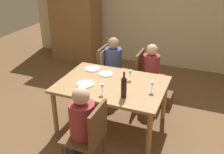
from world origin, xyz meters
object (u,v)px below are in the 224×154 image
wine_bottle_tall_green (124,86)px  dinner_plate_host (106,74)px  person_man_guest (152,70)px  wine_glass_centre (102,87)px  chair_far_left (107,64)px  wine_glass_near_right (152,85)px  chair_far_right (145,74)px  dining_table (112,88)px  handbag (168,99)px  person_man_bearded (80,123)px  wine_glass_near_left (130,73)px  armoire_cabinet (75,15)px  chair_near (89,134)px  dinner_plate_guest_right (92,69)px  person_woman_host (115,63)px  dinner_plate_guest_left (85,84)px

wine_bottle_tall_green → dinner_plate_host: 0.76m
person_man_guest → wine_glass_centre: size_ratio=7.28×
chair_far_left → wine_glass_near_right: 1.46m
wine_bottle_tall_green → wine_glass_near_right: size_ratio=2.42×
chair_far_left → dinner_plate_host: size_ratio=3.90×
chair_far_right → dinner_plate_host: bearing=-34.2°
dining_table → dinner_plate_host: 0.34m
person_man_guest → wine_glass_near_right: person_man_guest is taller
dining_table → handbag: size_ratio=5.50×
person_man_bearded → wine_glass_near_left: (0.23, 1.15, 0.20)m
armoire_cabinet → handbag: size_ratio=7.79×
chair_far_left → wine_glass_near_right: bearing=47.9°
wine_glass_centre → person_man_bearded: bearing=-91.8°
chair_near → dinner_plate_host: chair_near is taller
wine_bottle_tall_green → person_man_bearded: bearing=-116.9°
person_man_bearded → dinner_plate_host: bearing=8.5°
person_man_bearded → wine_glass_near_left: person_man_bearded is taller
person_man_bearded → dinner_plate_guest_right: 1.36m
armoire_cabinet → dinner_plate_guest_right: size_ratio=8.53×
chair_far_left → chair_far_right: bearing=90.0°
chair_far_right → person_woman_host: (-0.58, -0.00, 0.12)m
chair_far_right → wine_glass_near_right: size_ratio=6.17×
dinner_plate_guest_left → wine_bottle_tall_green: bearing=-12.6°
chair_near → person_man_bearded: bearing=90.0°
person_man_guest → dinner_plate_host: bearing=-40.2°
person_man_guest → wine_glass_near_right: size_ratio=7.28×
person_woman_host → handbag: bearing=90.0°
dinner_plate_guest_left → dinner_plate_guest_right: 0.54m
person_man_guest → chair_near: bearing=-8.7°
dinner_plate_host → handbag: 1.30m
dinner_plate_guest_left → handbag: (1.04, 1.11, -0.64)m
wine_bottle_tall_green → wine_glass_near_right: 0.42m
wine_glass_near_left → person_woman_host: bearing=126.0°
person_woman_host → wine_glass_near_left: bearing=36.0°
chair_near → dinner_plate_host: (-0.29, 1.18, 0.21)m
dining_table → chair_far_left: (-0.47, 0.93, -0.06)m
wine_glass_centre → wine_glass_near_left: bearing=69.2°
dining_table → chair_far_right: bearing=74.5°
person_woman_host → dinner_plate_guest_left: bearing=-1.1°
armoire_cabinet → wine_glass_near_left: (2.07, -2.09, -0.25)m
chair_near → wine_glass_near_left: (0.11, 1.15, 0.31)m
person_woman_host → dinner_plate_guest_right: person_woman_host is taller
wine_glass_near_left → dinner_plate_guest_left: (-0.54, -0.39, -0.10)m
chair_far_left → dinner_plate_guest_left: (0.13, -1.11, 0.15)m
handbag → chair_near: bearing=-108.1°
dinner_plate_guest_left → armoire_cabinet: bearing=121.7°
person_woman_host → dinner_plate_guest_left: person_woman_host is taller
chair_near → wine_glass_near_right: size_ratio=6.17×
person_man_guest → wine_glass_centre: bearing=-16.7°
handbag → dinner_plate_host: bearing=-142.9°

